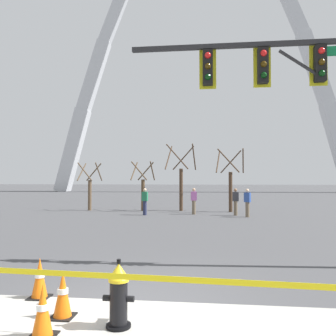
{
  "coord_description": "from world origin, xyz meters",
  "views": [
    {
      "loc": [
        1.24,
        -5.87,
        2.17
      ],
      "look_at": [
        -0.02,
        5.0,
        2.5
      ],
      "focal_mm": 37.37,
      "sensor_mm": 36.0,
      "label": 1
    }
  ],
  "objects": [
    {
      "name": "ground_plane",
      "position": [
        0.0,
        0.0,
        0.0
      ],
      "size": [
        240.0,
        240.0,
        0.0
      ],
      "primitive_type": "plane",
      "color": "#474749"
    },
    {
      "name": "fire_hydrant",
      "position": [
        -0.07,
        -0.84,
        0.47
      ],
      "size": [
        0.46,
        0.48,
        0.99
      ],
      "color": "black",
      "rests_on": "ground"
    },
    {
      "name": "caution_tape_barrier",
      "position": [
        0.48,
        -1.22,
        0.63
      ],
      "size": [
        5.36,
        0.38,
        0.92
      ],
      "color": "#232326",
      "rests_on": "ground"
    },
    {
      "name": "traffic_cone_by_hydrant",
      "position": [
        -1.02,
        -1.28,
        0.36
      ],
      "size": [
        0.36,
        0.36,
        0.73
      ],
      "color": "black",
      "rests_on": "ground"
    },
    {
      "name": "traffic_cone_mid_sidewalk",
      "position": [
        -1.03,
        -0.6,
        0.36
      ],
      "size": [
        0.36,
        0.36,
        0.73
      ],
      "color": "black",
      "rests_on": "ground"
    },
    {
      "name": "traffic_cone_curb_edge",
      "position": [
        -1.81,
        0.21,
        0.36
      ],
      "size": [
        0.36,
        0.36,
        0.73
      ],
      "color": "black",
      "rests_on": "ground"
    },
    {
      "name": "traffic_signal_gantry",
      "position": [
        3.68,
        3.18,
        4.27
      ],
      "size": [
        6.42,
        0.44,
        6.0
      ],
      "color": "#232326",
      "rests_on": "ground"
    },
    {
      "name": "monument_arch",
      "position": [
        0.0,
        51.33,
        21.54
      ],
      "size": [
        49.36,
        2.22,
        49.35
      ],
      "color": "silver",
      "rests_on": "ground"
    },
    {
      "name": "tree_far_left",
      "position": [
        -6.82,
        17.24,
        1.44
      ],
      "size": [
        1.52,
        1.53,
        3.26
      ],
      "color": "brown",
      "rests_on": "ground"
    },
    {
      "name": "tree_left_mid",
      "position": [
        -3.16,
        17.39,
        1.47
      ],
      "size": [
        1.55,
        1.55,
        3.32
      ],
      "color": "brown",
      "rests_on": "ground"
    },
    {
      "name": "tree_center_left",
      "position": [
        -0.6,
        17.63,
        1.98
      ],
      "size": [
        2.05,
        2.06,
        4.46
      ],
      "color": "#473323",
      "rests_on": "ground"
    },
    {
      "name": "tree_center_right",
      "position": [
        2.66,
        17.17,
        1.81
      ],
      "size": [
        1.88,
        1.9,
        4.08
      ],
      "color": "#473323",
      "rests_on": "ground"
    },
    {
      "name": "pedestrian_walking_left",
      "position": [
        2.82,
        15.05,
        0.82
      ],
      "size": [
        0.36,
        0.23,
        1.59
      ],
      "color": "brown",
      "rests_on": "ground"
    },
    {
      "name": "pedestrian_standing_center",
      "position": [
        3.42,
        14.24,
        0.82
      ],
      "size": [
        0.39,
        0.34,
        1.59
      ],
      "color": "brown",
      "rests_on": "ground"
    },
    {
      "name": "pedestrian_walking_right",
      "position": [
        0.36,
        15.39,
        0.82
      ],
      "size": [
        0.37,
        0.27,
        1.59
      ],
      "color": "brown",
      "rests_on": "ground"
    },
    {
      "name": "pedestrian_near_trees",
      "position": [
        -2.52,
        14.63,
        0.82
      ],
      "size": [
        0.37,
        0.26,
        1.59
      ],
      "color": "#232847",
      "rests_on": "ground"
    }
  ]
}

